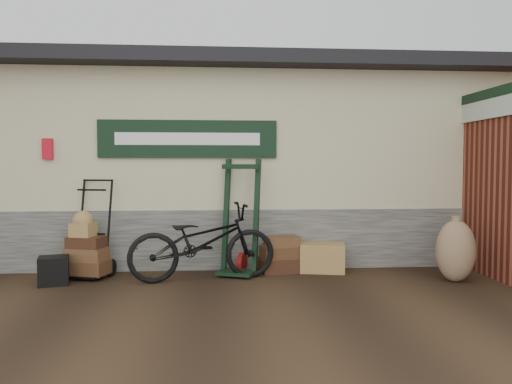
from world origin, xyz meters
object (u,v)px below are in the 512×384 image
(wicker_hamper, at_px, (322,257))
(black_trunk, at_px, (54,271))
(bicycle, at_px, (202,238))
(porter_trolley, at_px, (92,227))
(suitcase_stack, at_px, (280,254))
(green_barrow, at_px, (240,217))

(wicker_hamper, height_order, black_trunk, wicker_hamper)
(bicycle, bearing_deg, porter_trolley, 65.52)
(suitcase_stack, relative_size, black_trunk, 1.62)
(porter_trolley, bearing_deg, green_barrow, 15.85)
(green_barrow, bearing_deg, suitcase_stack, 29.98)
(wicker_hamper, distance_m, black_trunk, 3.72)
(green_barrow, xyz_separation_m, bicycle, (-0.52, -0.35, -0.24))
(porter_trolley, relative_size, black_trunk, 3.75)
(wicker_hamper, xyz_separation_m, black_trunk, (-3.68, -0.53, -0.02))
(wicker_hamper, relative_size, bicycle, 0.32)
(porter_trolley, bearing_deg, suitcase_stack, 18.01)
(wicker_hamper, xyz_separation_m, bicycle, (-1.74, -0.42, 0.37))
(suitcase_stack, distance_m, bicycle, 1.25)
(porter_trolley, relative_size, suitcase_stack, 2.32)
(green_barrow, height_order, suitcase_stack, green_barrow)
(suitcase_stack, bearing_deg, bicycle, -158.72)
(wicker_hamper, bearing_deg, bicycle, -166.34)
(porter_trolley, relative_size, wicker_hamper, 2.18)
(bicycle, bearing_deg, green_barrow, -67.39)
(black_trunk, bearing_deg, suitcase_stack, 9.99)
(porter_trolley, distance_m, bicycle, 1.60)
(porter_trolley, xyz_separation_m, black_trunk, (-0.39, -0.48, -0.51))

